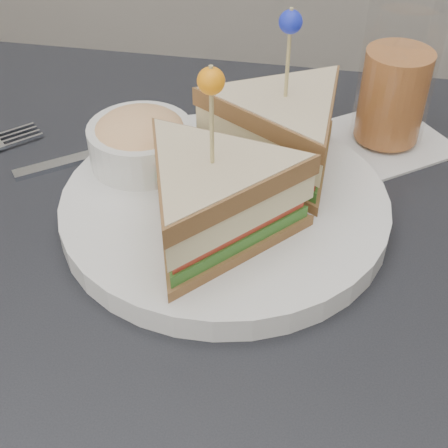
% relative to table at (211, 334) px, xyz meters
% --- Properties ---
extents(table, '(0.80, 0.80, 0.75)m').
position_rel_table_xyz_m(table, '(0.00, 0.00, 0.00)').
color(table, black).
rests_on(table, ground).
extents(plate_meal, '(0.38, 0.38, 0.18)m').
position_rel_table_xyz_m(plate_meal, '(0.00, 0.09, 0.12)').
color(plate_meal, silver).
rests_on(plate_meal, table).
extents(cutlery_knife, '(0.17, 0.14, 0.01)m').
position_rel_table_xyz_m(cutlery_knife, '(-0.15, 0.15, 0.08)').
color(cutlery_knife, silver).
rests_on(cutlery_knife, table).
extents(drink_set, '(0.17, 0.17, 0.16)m').
position_rel_table_xyz_m(drink_set, '(0.15, 0.24, 0.15)').
color(drink_set, silver).
rests_on(drink_set, table).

